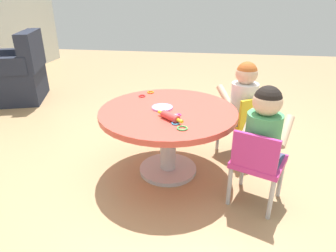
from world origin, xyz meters
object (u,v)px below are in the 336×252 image
seated_child_left (264,127)px  craft_scissors (174,115)px  child_chair_left (257,163)px  craft_table (168,124)px  rolling_pin (170,117)px  child_chair_right (244,122)px  seated_child_right (244,94)px  armchair_dark (16,76)px

seated_child_left → craft_scissors: size_ratio=3.60×
child_chair_left → seated_child_left: seated_child_left is taller
child_chair_left → craft_scissors: size_ratio=3.78×
craft_table → rolling_pin: bearing=-167.3°
craft_table → seated_child_left: bearing=-112.8°
craft_table → child_chair_right: (0.34, -0.58, -0.10)m
child_chair_left → seated_child_right: size_ratio=1.05×
seated_child_right → armchair_dark: 2.90m
seated_child_right → rolling_pin: seated_child_right is taller
seated_child_right → child_chair_left: bearing=-176.0°
child_chair_right → seated_child_left: bearing=-176.2°
craft_table → craft_scissors: bearing=-151.0°
seated_child_left → craft_scissors: (0.16, 0.56, -0.02)m
child_chair_left → seated_child_left: bearing=-23.2°
craft_table → child_chair_left: 0.68m
seated_child_left → seated_child_right: bearing=5.6°
seated_child_right → craft_scissors: seated_child_right is taller
seated_child_left → armchair_dark: 3.23m
rolling_pin → child_chair_left: bearing=-101.5°
craft_scissors → armchair_dark: bearing=56.1°
craft_table → craft_scissors: craft_scissors is taller
seated_child_left → seated_child_right: size_ratio=1.00×
child_chair_right → seated_child_right: size_ratio=1.05×
rolling_pin → seated_child_right: bearing=-42.7°
child_chair_left → armchair_dark: bearing=58.6°
craft_table → rolling_pin: rolling_pin is taller
child_chair_left → craft_scissors: bearing=70.3°
craft_table → seated_child_left: size_ratio=1.93×
child_chair_right → seated_child_right: (0.03, 0.02, 0.23)m
rolling_pin → seated_child_left: bearing=-97.6°
child_chair_left → child_chair_right: same height
armchair_dark → rolling_pin: (-1.57, -2.19, 0.23)m
child_chair_left → armchair_dark: 3.23m
armchair_dark → seated_child_left: bearing=-120.7°
child_chair_left → rolling_pin: rolling_pin is taller
craft_scissors → craft_table: bearing=29.0°
seated_child_right → craft_scissors: size_ratio=3.60×
armchair_dark → rolling_pin: size_ratio=4.80×
craft_table → child_chair_right: 0.68m
child_chair_left → rolling_pin: bearing=78.5°
child_chair_left → craft_table: bearing=63.8°
seated_child_right → armchair_dark: bearing=69.6°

